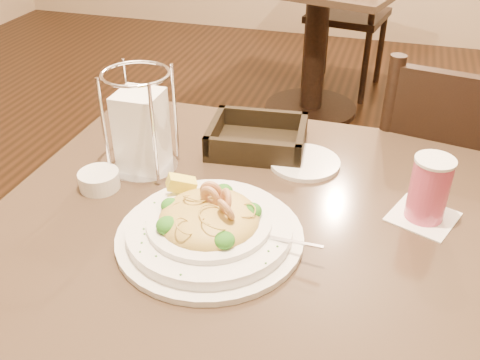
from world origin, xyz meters
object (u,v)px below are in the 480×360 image
(bread_basket, at_px, (257,140))
(side_plate, at_px, (304,162))
(background_table, at_px, (317,22))
(butter_ramekin, at_px, (99,180))
(dining_chair_near, at_px, (452,208))
(napkin_caddy, at_px, (142,129))
(dining_chair_far, at_px, (346,9))
(main_table, at_px, (237,318))
(pasta_bowl, at_px, (209,225))
(drink_glass, at_px, (429,190))

(bread_basket, relative_size, side_plate, 1.49)
(background_table, distance_m, butter_ramekin, 2.07)
(dining_chair_near, xyz_separation_m, napkin_caddy, (-0.67, -0.42, 0.34))
(dining_chair_near, relative_size, dining_chair_far, 1.00)
(bread_basket, bearing_deg, main_table, -82.37)
(dining_chair_far, bearing_deg, dining_chair_near, 115.05)
(pasta_bowl, bearing_deg, napkin_caddy, 138.39)
(drink_glass, distance_m, butter_ramekin, 0.61)
(dining_chair_near, bearing_deg, dining_chair_far, -64.48)
(main_table, bearing_deg, bread_basket, 97.63)
(drink_glass, xyz_separation_m, side_plate, (-0.24, 0.12, -0.06))
(background_table, bearing_deg, main_table, -84.69)
(napkin_caddy, height_order, butter_ramekin, napkin_caddy)
(dining_chair_far, relative_size, butter_ramekin, 11.83)
(pasta_bowl, bearing_deg, dining_chair_near, 52.46)
(background_table, height_order, butter_ramekin, butter_ramekin)
(main_table, xyz_separation_m, dining_chair_near, (0.43, 0.55, -0.02))
(dining_chair_near, distance_m, napkin_caddy, 0.86)
(background_table, bearing_deg, dining_chair_near, -67.86)
(dining_chair_near, bearing_deg, main_table, 62.08)
(pasta_bowl, bearing_deg, bread_basket, 90.91)
(background_table, height_order, pasta_bowl, pasta_bowl)
(bread_basket, relative_size, napkin_caddy, 1.04)
(side_plate, bearing_deg, dining_chair_near, 41.31)
(side_plate, bearing_deg, napkin_caddy, -160.72)
(napkin_caddy, xyz_separation_m, side_plate, (0.31, 0.11, -0.09))
(main_table, distance_m, background_table, 2.10)
(butter_ramekin, bearing_deg, side_plate, 28.85)
(dining_chair_near, relative_size, drink_glass, 6.67)
(dining_chair_far, relative_size, side_plate, 6.24)
(dining_chair_far, relative_size, drink_glass, 6.67)
(drink_glass, relative_size, side_plate, 0.94)
(background_table, distance_m, drink_glass, 2.06)
(background_table, relative_size, bread_basket, 5.00)
(main_table, xyz_separation_m, side_plate, (0.08, 0.24, 0.24))
(background_table, bearing_deg, napkin_caddy, -91.22)
(butter_ramekin, bearing_deg, background_table, 87.32)
(side_plate, bearing_deg, drink_glass, -27.05)
(background_table, distance_m, dining_chair_near, 1.66)
(main_table, bearing_deg, pasta_bowl, -120.61)
(butter_ramekin, bearing_deg, bread_basket, 43.56)
(dining_chair_far, xyz_separation_m, pasta_bowl, (0.05, -2.49, 0.28))
(background_table, height_order, dining_chair_near, dining_chair_near)
(bread_basket, xyz_separation_m, butter_ramekin, (-0.25, -0.24, -0.00))
(main_table, distance_m, butter_ramekin, 0.39)
(dining_chair_far, xyz_separation_m, bread_basket, (0.05, -2.16, 0.27))
(background_table, bearing_deg, butter_ramekin, -92.68)
(main_table, relative_size, napkin_caddy, 4.24)
(main_table, xyz_separation_m, butter_ramekin, (-0.29, 0.04, 0.26))
(pasta_bowl, xyz_separation_m, napkin_caddy, (-0.20, 0.18, 0.06))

